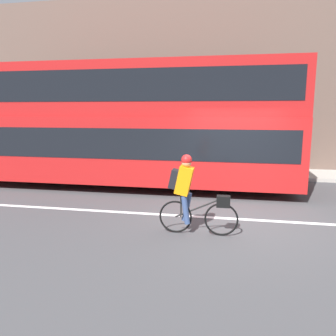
# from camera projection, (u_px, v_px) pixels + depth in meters

# --- Properties ---
(ground_plane) EXTENTS (80.00, 80.00, 0.00)m
(ground_plane) POSITION_uv_depth(u_px,v_px,m) (234.00, 219.00, 7.35)
(ground_plane) COLOR #424244
(road_center_line) EXTENTS (50.00, 0.14, 0.01)m
(road_center_line) POSITION_uv_depth(u_px,v_px,m) (234.00, 219.00, 7.39)
(road_center_line) COLOR silver
(road_center_line) RESTS_ON ground_plane
(sidewalk_curb) EXTENTS (60.00, 1.89, 0.12)m
(sidewalk_curb) POSITION_uv_depth(u_px,v_px,m) (232.00, 172.00, 12.60)
(sidewalk_curb) COLOR #A8A399
(sidewalk_curb) RESTS_ON ground_plane
(building_facade) EXTENTS (60.00, 0.30, 6.96)m
(building_facade) POSITION_uv_depth(u_px,v_px,m) (235.00, 83.00, 13.06)
(building_facade) COLOR brown
(building_facade) RESTS_ON ground_plane
(bus) EXTENTS (10.44, 2.60, 3.79)m
(bus) POSITION_uv_depth(u_px,v_px,m) (127.00, 121.00, 10.30)
(bus) COLOR black
(bus) RESTS_ON ground_plane
(cyclist_on_bike) EXTENTS (1.56, 0.32, 1.59)m
(cyclist_on_bike) POSITION_uv_depth(u_px,v_px,m) (190.00, 192.00, 6.37)
(cyclist_on_bike) COLOR black
(cyclist_on_bike) RESTS_ON ground_plane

